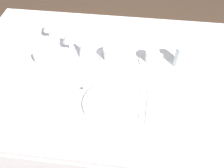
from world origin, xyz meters
name	(u,v)px	position (x,y,z in m)	size (l,w,h in m)	color
ground_plane	(118,139)	(0.00, 0.00, 0.00)	(6.00, 6.00, 0.00)	#4C3828
dining_table	(120,81)	(0.00, 0.00, 0.66)	(1.80, 1.11, 0.74)	white
dinner_plate	(109,103)	(-0.03, -0.24, 0.75)	(0.26, 0.26, 0.02)	white
fork_outer	(79,97)	(-0.19, -0.22, 0.74)	(0.02, 0.21, 0.00)	beige
dinner_knife	(141,105)	(0.12, -0.23, 0.74)	(0.02, 0.23, 0.00)	beige
spoon_soup	(148,102)	(0.16, -0.20, 0.74)	(0.03, 0.21, 0.01)	beige
saucer_left	(42,63)	(-0.46, 0.01, 0.74)	(0.12, 0.12, 0.01)	white
coffee_cup_left	(41,58)	(-0.45, 0.01, 0.78)	(0.10, 0.07, 0.07)	white
saucer_right	(111,59)	(-0.06, 0.09, 0.74)	(0.13, 0.13, 0.01)	white
coffee_cup_right	(111,54)	(-0.06, 0.09, 0.79)	(0.11, 0.09, 0.07)	white
saucer_far	(151,61)	(0.17, 0.10, 0.74)	(0.14, 0.14, 0.01)	white
coffee_cup_far	(152,56)	(0.17, 0.10, 0.79)	(0.10, 0.08, 0.07)	white
wine_glass_centre	(68,37)	(-0.32, 0.14, 0.84)	(0.07, 0.07, 0.14)	silver
wine_glass_left	(48,26)	(-0.48, 0.24, 0.83)	(0.07, 0.07, 0.13)	silver
drink_tumbler	(181,58)	(0.32, 0.09, 0.79)	(0.07, 0.07, 0.12)	silver
napkin_folded	(84,46)	(-0.22, 0.09, 0.82)	(0.07, 0.07, 0.16)	white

